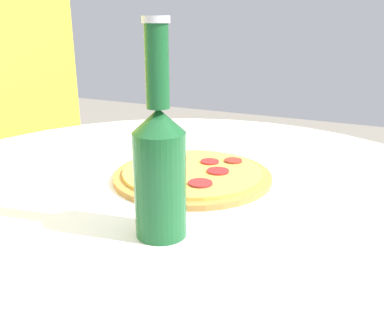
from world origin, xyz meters
name	(u,v)px	position (x,y,z in m)	size (l,w,h in m)	color
table	(181,274)	(0.00, 0.00, 0.58)	(1.07, 1.07, 0.76)	white
pizza	(192,174)	(0.05, 0.00, 0.76)	(0.28, 0.28, 0.02)	#B77F3D
beer_bottle	(160,164)	(-0.16, -0.05, 0.86)	(0.07, 0.07, 0.28)	#195628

